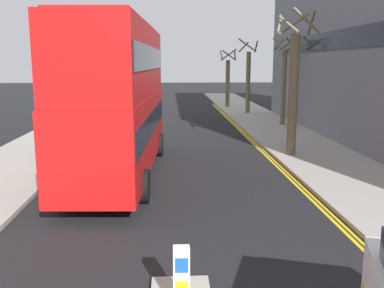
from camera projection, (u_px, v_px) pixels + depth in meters
sidewalk_right at (324, 160)px, 18.58m from camera, size 4.00×80.00×0.14m
sidewalk_left at (18, 164)px, 17.90m from camera, size 4.00×80.00×0.14m
kerb_line_outer at (289, 174)px, 16.52m from camera, size 0.10×56.00×0.01m
kerb_line_inner at (285, 174)px, 16.51m from camera, size 0.10×56.00×0.01m
keep_left_bollard at (182, 280)px, 7.29m from camera, size 0.36×0.28×1.11m
double_decker_bus_away at (119, 95)px, 15.95m from camera, size 3.18×10.91×5.64m
street_tree_near at (228, 80)px, 40.01m from camera, size 1.61×1.75×5.36m
street_tree_mid at (284, 81)px, 28.35m from camera, size 1.86×1.87×5.87m
street_tree_far at (293, 88)px, 19.00m from camera, size 1.89×1.89×6.32m
street_tree_distant at (248, 79)px, 35.07m from camera, size 1.63×1.83×5.96m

